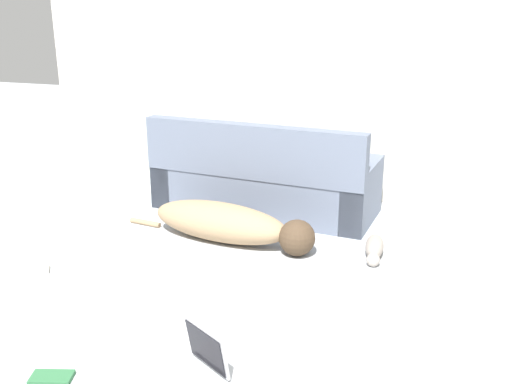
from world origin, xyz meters
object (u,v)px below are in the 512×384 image
at_px(laptop_open, 198,361).
at_px(cat, 374,248).
at_px(dog, 229,224).
at_px(book_green, 52,378).
at_px(book_cream, 35,271).
at_px(couch, 264,183).

bearing_deg(laptop_open, cat, 100.38).
xyz_separation_m(dog, laptop_open, (0.50, -1.70, -0.07)).
bearing_deg(book_green, laptop_open, 22.40).
bearing_deg(book_cream, dog, 41.47).
xyz_separation_m(couch, dog, (-0.03, -0.79, -0.12)).
bearing_deg(cat, laptop_open, -25.40).
distance_m(laptop_open, book_cream, 1.77).
distance_m(cat, laptop_open, 1.93).
bearing_deg(book_cream, laptop_open, -23.78).
bearing_deg(couch, book_green, 89.71).
bearing_deg(couch, dog, 92.33).
height_order(couch, book_cream, couch).
distance_m(dog, book_cream, 1.49).
xyz_separation_m(laptop_open, book_cream, (-1.62, 0.71, -0.07)).
height_order(dog, book_green, dog).
bearing_deg(dog, laptop_open, -66.82).
relative_size(couch, cat, 3.64).
bearing_deg(cat, book_green, -38.30).
xyz_separation_m(dog, book_green, (-0.19, -1.98, -0.14)).
relative_size(couch, book_cream, 9.38).
relative_size(couch, laptop_open, 4.86).
relative_size(dog, laptop_open, 4.04).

